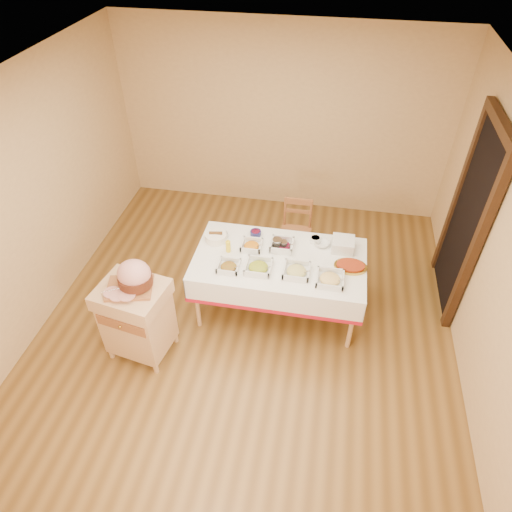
{
  "coord_description": "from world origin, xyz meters",
  "views": [
    {
      "loc": [
        0.72,
        -3.34,
        3.92
      ],
      "look_at": [
        0.06,
        0.2,
        0.84
      ],
      "focal_mm": 32.0,
      "sensor_mm": 36.0,
      "label": 1
    }
  ],
  "objects_px": {
    "bread_basket": "(216,237)",
    "preserve_jar_right": "(283,246)",
    "dining_chair": "(296,231)",
    "preserve_jar_left": "(277,245)",
    "ham_on_board": "(134,277)",
    "butcher_cart": "(137,316)",
    "mustard_bottle": "(228,246)",
    "dining_table": "(279,270)",
    "plate_stack": "(343,244)",
    "brass_platter": "(350,266)"
  },
  "relations": [
    {
      "from": "dining_table",
      "to": "ham_on_board",
      "type": "xyz_separation_m",
      "value": [
        -1.26,
        -0.81,
        0.42
      ]
    },
    {
      "from": "dining_chair",
      "to": "bread_basket",
      "type": "height_order",
      "value": "bread_basket"
    },
    {
      "from": "preserve_jar_right",
      "to": "butcher_cart",
      "type": "bearing_deg",
      "value": -142.78
    },
    {
      "from": "butcher_cart",
      "to": "dining_chair",
      "type": "distance_m",
      "value": 2.25
    },
    {
      "from": "ham_on_board",
      "to": "dining_chair",
      "type": "bearing_deg",
      "value": 52.39
    },
    {
      "from": "preserve_jar_right",
      "to": "brass_platter",
      "type": "relative_size",
      "value": 0.32
    },
    {
      "from": "plate_stack",
      "to": "mustard_bottle",
      "type": "bearing_deg",
      "value": -167.76
    },
    {
      "from": "brass_platter",
      "to": "dining_chair",
      "type": "bearing_deg",
      "value": 124.98
    },
    {
      "from": "bread_basket",
      "to": "plate_stack",
      "type": "xyz_separation_m",
      "value": [
        1.38,
        0.1,
        0.02
      ]
    },
    {
      "from": "dining_table",
      "to": "ham_on_board",
      "type": "relative_size",
      "value": 4.05
    },
    {
      "from": "ham_on_board",
      "to": "mustard_bottle",
      "type": "height_order",
      "value": "ham_on_board"
    },
    {
      "from": "dining_chair",
      "to": "brass_platter",
      "type": "distance_m",
      "value": 1.2
    },
    {
      "from": "ham_on_board",
      "to": "preserve_jar_left",
      "type": "relative_size",
      "value": 3.35
    },
    {
      "from": "dining_chair",
      "to": "preserve_jar_left",
      "type": "height_order",
      "value": "preserve_jar_left"
    },
    {
      "from": "butcher_cart",
      "to": "dining_table",
      "type": "bearing_deg",
      "value": 33.04
    },
    {
      "from": "preserve_jar_left",
      "to": "preserve_jar_right",
      "type": "distance_m",
      "value": 0.07
    },
    {
      "from": "dining_chair",
      "to": "plate_stack",
      "type": "height_order",
      "value": "plate_stack"
    },
    {
      "from": "butcher_cart",
      "to": "mustard_bottle",
      "type": "relative_size",
      "value": 5.41
    },
    {
      "from": "mustard_bottle",
      "to": "brass_platter",
      "type": "distance_m",
      "value": 1.3
    },
    {
      "from": "brass_platter",
      "to": "bread_basket",
      "type": "bearing_deg",
      "value": 172.69
    },
    {
      "from": "butcher_cart",
      "to": "preserve_jar_left",
      "type": "relative_size",
      "value": 6.68
    },
    {
      "from": "butcher_cart",
      "to": "mustard_bottle",
      "type": "height_order",
      "value": "mustard_bottle"
    },
    {
      "from": "butcher_cart",
      "to": "brass_platter",
      "type": "bearing_deg",
      "value": 22.23
    },
    {
      "from": "preserve_jar_left",
      "to": "preserve_jar_right",
      "type": "xyz_separation_m",
      "value": [
        0.07,
        0.01,
        -0.01
      ]
    },
    {
      "from": "brass_platter",
      "to": "preserve_jar_left",
      "type": "bearing_deg",
      "value": 168.61
    },
    {
      "from": "butcher_cart",
      "to": "preserve_jar_right",
      "type": "distance_m",
      "value": 1.69
    },
    {
      "from": "preserve_jar_right",
      "to": "mustard_bottle",
      "type": "distance_m",
      "value": 0.59
    },
    {
      "from": "preserve_jar_right",
      "to": "bread_basket",
      "type": "height_order",
      "value": "preserve_jar_right"
    },
    {
      "from": "preserve_jar_left",
      "to": "preserve_jar_right",
      "type": "bearing_deg",
      "value": 7.07
    },
    {
      "from": "dining_chair",
      "to": "brass_platter",
      "type": "height_order",
      "value": "dining_chair"
    },
    {
      "from": "dining_table",
      "to": "ham_on_board",
      "type": "distance_m",
      "value": 1.56
    },
    {
      "from": "preserve_jar_left",
      "to": "brass_platter",
      "type": "distance_m",
      "value": 0.81
    },
    {
      "from": "butcher_cart",
      "to": "dining_chair",
      "type": "height_order",
      "value": "butcher_cart"
    },
    {
      "from": "bread_basket",
      "to": "plate_stack",
      "type": "relative_size",
      "value": 1.03
    },
    {
      "from": "ham_on_board",
      "to": "mustard_bottle",
      "type": "relative_size",
      "value": 2.71
    },
    {
      "from": "ham_on_board",
      "to": "butcher_cart",
      "type": "bearing_deg",
      "value": -141.95
    },
    {
      "from": "preserve_jar_left",
      "to": "plate_stack",
      "type": "height_order",
      "value": "preserve_jar_left"
    },
    {
      "from": "dining_table",
      "to": "preserve_jar_right",
      "type": "height_order",
      "value": "preserve_jar_right"
    },
    {
      "from": "bread_basket",
      "to": "preserve_jar_right",
      "type": "bearing_deg",
      "value": -1.66
    },
    {
      "from": "butcher_cart",
      "to": "plate_stack",
      "type": "height_order",
      "value": "butcher_cart"
    },
    {
      "from": "mustard_bottle",
      "to": "dining_table",
      "type": "bearing_deg",
      "value": -1.44
    },
    {
      "from": "dining_table",
      "to": "bread_basket",
      "type": "xyz_separation_m",
      "value": [
        -0.74,
        0.18,
        0.21
      ]
    },
    {
      "from": "mustard_bottle",
      "to": "butcher_cart",
      "type": "bearing_deg",
      "value": -130.79
    },
    {
      "from": "preserve_jar_right",
      "to": "plate_stack",
      "type": "relative_size",
      "value": 0.47
    },
    {
      "from": "plate_stack",
      "to": "brass_platter",
      "type": "xyz_separation_m",
      "value": [
        0.09,
        -0.29,
        -0.04
      ]
    },
    {
      "from": "ham_on_board",
      "to": "brass_platter",
      "type": "relative_size",
      "value": 1.32
    },
    {
      "from": "plate_stack",
      "to": "preserve_jar_right",
      "type": "bearing_deg",
      "value": -169.11
    },
    {
      "from": "preserve_jar_right",
      "to": "ham_on_board",
      "type": "bearing_deg",
      "value": -142.81
    },
    {
      "from": "bread_basket",
      "to": "brass_platter",
      "type": "height_order",
      "value": "bread_basket"
    },
    {
      "from": "dining_chair",
      "to": "preserve_jar_left",
      "type": "xyz_separation_m",
      "value": [
        -0.13,
        -0.78,
        0.39
      ]
    }
  ]
}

